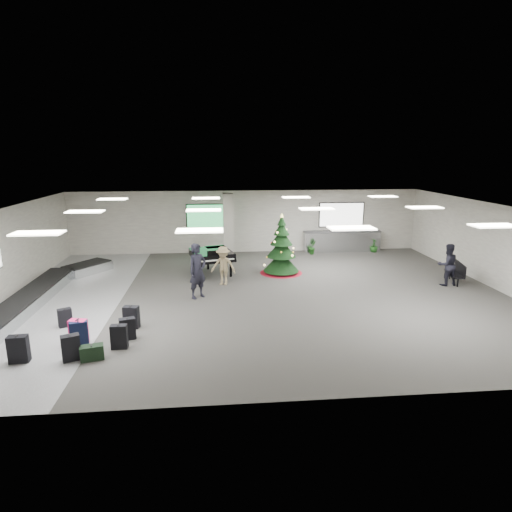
{
  "coord_description": "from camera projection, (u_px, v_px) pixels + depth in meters",
  "views": [
    {
      "loc": [
        -1.56,
        -14.9,
        5.09
      ],
      "look_at": [
        -0.08,
        1.0,
        1.21
      ],
      "focal_mm": 30.0,
      "sensor_mm": 36.0,
      "label": 1
    }
  ],
  "objects": [
    {
      "name": "ground",
      "position": [
        261.0,
        294.0,
        15.76
      ],
      "size": [
        18.0,
        18.0,
        0.0
      ],
      "primitive_type": "plane",
      "color": "#363431",
      "rests_on": "ground"
    },
    {
      "name": "room_envelope",
      "position": [
        249.0,
        229.0,
        15.83
      ],
      "size": [
        18.02,
        14.02,
        3.21
      ],
      "color": "#A09A92",
      "rests_on": "ground"
    },
    {
      "name": "baggage_carousel",
      "position": [
        38.0,
        296.0,
        14.92
      ],
      "size": [
        2.28,
        9.71,
        0.43
      ],
      "color": "silver",
      "rests_on": "ground"
    },
    {
      "name": "service_counter",
      "position": [
        342.0,
        241.0,
        22.52
      ],
      "size": [
        4.05,
        0.65,
        1.08
      ],
      "color": "silver",
      "rests_on": "ground"
    },
    {
      "name": "suitcase_0",
      "position": [
        71.0,
        348.0,
        10.67
      ],
      "size": [
        0.5,
        0.39,
        0.7
      ],
      "rotation": [
        0.0,
        0.0,
        0.41
      ],
      "color": "black",
      "rests_on": "ground"
    },
    {
      "name": "suitcase_1",
      "position": [
        119.0,
        337.0,
        11.34
      ],
      "size": [
        0.43,
        0.22,
        0.68
      ],
      "rotation": [
        0.0,
        0.0,
        -0.0
      ],
      "color": "black",
      "rests_on": "ground"
    },
    {
      "name": "pink_suitcase",
      "position": [
        79.0,
        332.0,
        11.57
      ],
      "size": [
        0.5,
        0.34,
        0.73
      ],
      "rotation": [
        0.0,
        0.0,
        -0.21
      ],
      "color": "#ED1E6B",
      "rests_on": "ground"
    },
    {
      "name": "suitcase_3",
      "position": [
        131.0,
        317.0,
        12.68
      ],
      "size": [
        0.48,
        0.32,
        0.69
      ],
      "rotation": [
        0.0,
        0.0,
        -0.18
      ],
      "color": "black",
      "rests_on": "ground"
    },
    {
      "name": "navy_suitcase",
      "position": [
        79.0,
        334.0,
        11.49
      ],
      "size": [
        0.51,
        0.37,
        0.72
      ],
      "rotation": [
        0.0,
        0.0,
        0.25
      ],
      "color": "black",
      "rests_on": "ground"
    },
    {
      "name": "suitcase_5",
      "position": [
        19.0,
        349.0,
        10.58
      ],
      "size": [
        0.48,
        0.29,
        0.72
      ],
      "rotation": [
        0.0,
        0.0,
        0.07
      ],
      "color": "black",
      "rests_on": "ground"
    },
    {
      "name": "green_duffel",
      "position": [
        92.0,
        352.0,
        10.76
      ],
      "size": [
        0.62,
        0.42,
        0.4
      ],
      "rotation": [
        0.0,
        0.0,
        0.26
      ],
      "color": "black",
      "rests_on": "ground"
    },
    {
      "name": "suitcase_7",
      "position": [
        127.0,
        329.0,
        11.9
      ],
      "size": [
        0.48,
        0.34,
        0.64
      ],
      "rotation": [
        0.0,
        0.0,
        0.3
      ],
      "color": "black",
      "rests_on": "ground"
    },
    {
      "name": "suitcase_8",
      "position": [
        65.0,
        318.0,
        12.77
      ],
      "size": [
        0.44,
        0.37,
        0.58
      ],
      "rotation": [
        0.0,
        0.0,
        0.5
      ],
      "color": "black",
      "rests_on": "ground"
    },
    {
      "name": "christmas_tree",
      "position": [
        281.0,
        253.0,
        18.36
      ],
      "size": [
        1.83,
        1.83,
        2.61
      ],
      "color": "maroon",
      "rests_on": "ground"
    },
    {
      "name": "grand_piano",
      "position": [
        212.0,
        255.0,
        18.21
      ],
      "size": [
        2.04,
        2.4,
        1.18
      ],
      "rotation": [
        0.0,
        0.0,
        0.25
      ],
      "color": "black",
      "rests_on": "ground"
    },
    {
      "name": "bench",
      "position": [
        457.0,
        271.0,
        17.05
      ],
      "size": [
        0.75,
        1.38,
        0.83
      ],
      "rotation": [
        0.0,
        0.0,
        -0.24
      ],
      "color": "black",
      "rests_on": "ground"
    },
    {
      "name": "traveler_a",
      "position": [
        198.0,
        271.0,
        15.18
      ],
      "size": [
        0.86,
        0.83,
        1.99
      ],
      "primitive_type": "imported",
      "rotation": [
        0.0,
        0.0,
        0.7
      ],
      "color": "black",
      "rests_on": "ground"
    },
    {
      "name": "traveler_b",
      "position": [
        223.0,
        266.0,
        16.75
      ],
      "size": [
        1.12,
        0.86,
        1.54
      ],
      "primitive_type": "imported",
      "rotation": [
        0.0,
        0.0,
        -0.33
      ],
      "color": "#98845D",
      "rests_on": "ground"
    },
    {
      "name": "traveler_bench",
      "position": [
        447.0,
        265.0,
        16.65
      ],
      "size": [
        0.85,
        0.68,
        1.66
      ],
      "primitive_type": "imported",
      "rotation": [
        0.0,
        0.0,
        3.21
      ],
      "color": "black",
      "rests_on": "ground"
    },
    {
      "name": "potted_plant_left",
      "position": [
        312.0,
        247.0,
        21.9
      ],
      "size": [
        0.5,
        0.46,
        0.73
      ],
      "primitive_type": "imported",
      "rotation": [
        0.0,
        0.0,
        0.44
      ],
      "color": "#133C13",
      "rests_on": "ground"
    },
    {
      "name": "potted_plant_right",
      "position": [
        374.0,
        245.0,
        22.37
      ],
      "size": [
        0.45,
        0.45,
        0.71
      ],
      "primitive_type": "imported",
      "rotation": [
        0.0,
        0.0,
        1.73
      ],
      "color": "#133C13",
      "rests_on": "ground"
    }
  ]
}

